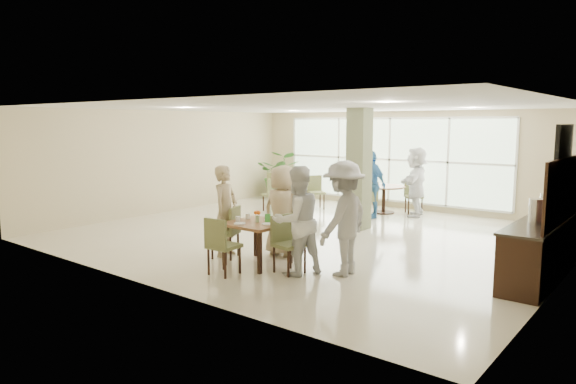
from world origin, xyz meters
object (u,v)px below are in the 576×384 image
Objects in this scene: teen_far at (282,211)px; adult_a at (370,184)px; round_table_left at (288,188)px; teen_right at (297,221)px; adult_b at (416,182)px; adult_standing at (353,177)px; main_table at (257,227)px; teen_standing at (343,218)px; teen_left at (226,211)px; potted_plant at (280,175)px; buffet_counter at (555,235)px; round_table_right at (384,192)px.

adult_a is at bearing -87.86° from teen_far.
round_table_left is 0.65× the size of teen_right.
adult_b is 2.08m from adult_standing.
main_table is 0.52× the size of teen_standing.
main_table is at bearing -109.50° from teen_left.
main_table is 0.55× the size of adult_a.
main_table is 8.00m from potted_plant.
adult_a is at bearing -15.56° from teen_left.
teen_standing reaches higher than teen_right.
teen_right is 0.95× the size of teen_standing.
teen_far is at bearing -52.86° from round_table_left.
teen_left reaches higher than main_table.
buffet_counter is at bearing -5.63° from adult_a.
teen_standing reaches higher than potted_plant.
teen_right reaches higher than teen_far.
main_table is 0.84× the size of round_table_right.
teen_left is 0.95× the size of teen_right.
adult_b is (-3.94, 3.05, 0.37)m from buffet_counter.
adult_standing is at bearing -112.40° from adult_b.
round_table_left is 0.63× the size of adult_b.
potted_plant is at bearing 136.12° from round_table_left.
adult_b is at bearing -23.14° from teen_left.
potted_plant is 0.85× the size of adult_b.
buffet_counter is at bearing 37.02° from main_table.
teen_standing is (2.36, 0.32, 0.09)m from teen_left.
teen_left is 5.10m from adult_a.
teen_right is (1.64, -6.08, 0.31)m from round_table_right.
buffet_counter is 2.64× the size of teen_right.
buffet_counter is at bearing -31.50° from round_table_right.
buffet_counter is 2.56× the size of adult_b.
adult_b is (4.89, -0.31, 0.14)m from potted_plant.
teen_left is at bearing -148.89° from buffet_counter.
teen_standing reaches higher than main_table.
main_table is 0.53× the size of adult_b.
round_table_right is 0.74× the size of potted_plant.
main_table is 0.92m from teen_right.
adult_b is (0.84, 0.94, 0.04)m from adult_a.
teen_standing is 5.25m from adult_a.
teen_standing is at bearing -134.16° from buffet_counter.
adult_b reaches higher than round_table_left.
teen_right reaches higher than adult_a.
teen_left is at bearing 33.58° from teen_far.
adult_b is (1.02, 6.04, 0.07)m from teen_left.
adult_b is 1.03× the size of adult_standing.
buffet_counter is 4.48m from teen_right.
teen_standing is (1.49, 0.41, 0.27)m from main_table.
teen_left is 1.77m from teen_right.
round_table_left is at bearing -89.44° from adult_b.
adult_standing is (-3.41, 5.96, -0.04)m from teen_standing.
main_table is 0.57× the size of teen_far.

